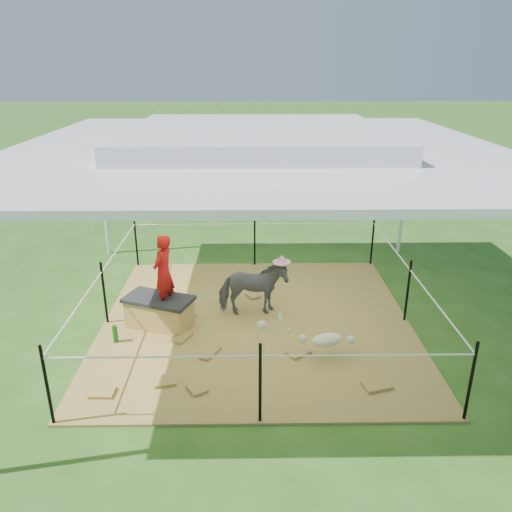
{
  "coord_description": "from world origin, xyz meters",
  "views": [
    {
      "loc": [
        -0.11,
        -6.68,
        3.7
      ],
      "look_at": [
        0.0,
        0.6,
        0.85
      ],
      "focal_mm": 35.0,
      "sensor_mm": 36.0,
      "label": 1
    }
  ],
  "objects_px": {
    "foal": "(327,338)",
    "trash_barrel": "(390,188)",
    "picnic_table_near": "(322,185)",
    "pony": "(253,289)",
    "picnic_table_far": "(429,174)",
    "woman": "(163,266)",
    "distant_person": "(353,179)",
    "straw_bale": "(160,313)",
    "green_bottle": "(115,334)"
  },
  "relations": [
    {
      "from": "green_bottle",
      "to": "distant_person",
      "type": "distance_m",
      "value": 9.37
    },
    {
      "from": "straw_bale",
      "to": "green_bottle",
      "type": "height_order",
      "value": "straw_bale"
    },
    {
      "from": "woman",
      "to": "distant_person",
      "type": "distance_m",
      "value": 8.66
    },
    {
      "from": "trash_barrel",
      "to": "picnic_table_far",
      "type": "xyz_separation_m",
      "value": [
        1.92,
        2.42,
        -0.13
      ]
    },
    {
      "from": "picnic_table_far",
      "to": "distant_person",
      "type": "xyz_separation_m",
      "value": [
        -2.77,
        -1.61,
        0.2
      ]
    },
    {
      "from": "straw_bale",
      "to": "green_bottle",
      "type": "relative_size",
      "value": 3.6
    },
    {
      "from": "pony",
      "to": "trash_barrel",
      "type": "relative_size",
      "value": 1.12
    },
    {
      "from": "woman",
      "to": "trash_barrel",
      "type": "distance_m",
      "value": 8.46
    },
    {
      "from": "picnic_table_far",
      "to": "woman",
      "type": "bearing_deg",
      "value": -91.4
    },
    {
      "from": "pony",
      "to": "woman",
      "type": "bearing_deg",
      "value": 98.36
    },
    {
      "from": "pony",
      "to": "trash_barrel",
      "type": "distance_m",
      "value": 7.44
    },
    {
      "from": "pony",
      "to": "picnic_table_far",
      "type": "bearing_deg",
      "value": -39.46
    },
    {
      "from": "straw_bale",
      "to": "picnic_table_far",
      "type": "bearing_deg",
      "value": 52.17
    },
    {
      "from": "straw_bale",
      "to": "woman",
      "type": "height_order",
      "value": "woman"
    },
    {
      "from": "foal",
      "to": "straw_bale",
      "type": "bearing_deg",
      "value": 144.23
    },
    {
      "from": "green_bottle",
      "to": "trash_barrel",
      "type": "relative_size",
      "value": 0.28
    },
    {
      "from": "green_bottle",
      "to": "trash_barrel",
      "type": "bearing_deg",
      "value": 51.39
    },
    {
      "from": "foal",
      "to": "picnic_table_far",
      "type": "relative_size",
      "value": 0.65
    },
    {
      "from": "distant_person",
      "to": "pony",
      "type": "bearing_deg",
      "value": 49.01
    },
    {
      "from": "green_bottle",
      "to": "picnic_table_near",
      "type": "xyz_separation_m",
      "value": [
        4.02,
        8.2,
        0.17
      ]
    },
    {
      "from": "woman",
      "to": "picnic_table_far",
      "type": "bearing_deg",
      "value": 163.44
    },
    {
      "from": "woman",
      "to": "pony",
      "type": "bearing_deg",
      "value": 125.69
    },
    {
      "from": "picnic_table_near",
      "to": "picnic_table_far",
      "type": "xyz_separation_m",
      "value": [
        3.64,
        1.4,
        0.01
      ]
    },
    {
      "from": "picnic_table_far",
      "to": "distant_person",
      "type": "relative_size",
      "value": 1.48
    },
    {
      "from": "straw_bale",
      "to": "distant_person",
      "type": "xyz_separation_m",
      "value": [
        4.33,
        7.54,
        0.3
      ]
    },
    {
      "from": "pony",
      "to": "picnic_table_far",
      "type": "relative_size",
      "value": 0.65
    },
    {
      "from": "straw_bale",
      "to": "picnic_table_near",
      "type": "distance_m",
      "value": 8.49
    },
    {
      "from": "distant_person",
      "to": "green_bottle",
      "type": "bearing_deg",
      "value": 39.88
    },
    {
      "from": "straw_bale",
      "to": "picnic_table_far",
      "type": "relative_size",
      "value": 0.58
    },
    {
      "from": "pony",
      "to": "picnic_table_far",
      "type": "xyz_separation_m",
      "value": [
        5.72,
        8.81,
        -0.14
      ]
    },
    {
      "from": "picnic_table_far",
      "to": "straw_bale",
      "type": "bearing_deg",
      "value": -91.8
    },
    {
      "from": "green_bottle",
      "to": "foal",
      "type": "height_order",
      "value": "foal"
    },
    {
      "from": "woman",
      "to": "distant_person",
      "type": "relative_size",
      "value": 1.03
    },
    {
      "from": "straw_bale",
      "to": "trash_barrel",
      "type": "xyz_separation_m",
      "value": [
        5.19,
        6.73,
        0.23
      ]
    },
    {
      "from": "straw_bale",
      "to": "picnic_table_far",
      "type": "distance_m",
      "value": 11.58
    },
    {
      "from": "pony",
      "to": "distant_person",
      "type": "relative_size",
      "value": 0.96
    },
    {
      "from": "distant_person",
      "to": "foal",
      "type": "bearing_deg",
      "value": 58.01
    },
    {
      "from": "trash_barrel",
      "to": "picnic_table_near",
      "type": "xyz_separation_m",
      "value": [
        -1.72,
        1.01,
        -0.14
      ]
    },
    {
      "from": "pony",
      "to": "picnic_table_far",
      "type": "distance_m",
      "value": 10.51
    },
    {
      "from": "woman",
      "to": "straw_bale",
      "type": "bearing_deg",
      "value": -69.12
    },
    {
      "from": "trash_barrel",
      "to": "picnic_table_far",
      "type": "distance_m",
      "value": 3.09
    },
    {
      "from": "foal",
      "to": "picnic_table_near",
      "type": "bearing_deg",
      "value": 67.24
    },
    {
      "from": "woman",
      "to": "pony",
      "type": "height_order",
      "value": "woman"
    },
    {
      "from": "foal",
      "to": "trash_barrel",
      "type": "bearing_deg",
      "value": 54.17
    },
    {
      "from": "green_bottle",
      "to": "foal",
      "type": "relative_size",
      "value": 0.25
    },
    {
      "from": "foal",
      "to": "distant_person",
      "type": "distance_m",
      "value": 8.65
    },
    {
      "from": "straw_bale",
      "to": "green_bottle",
      "type": "bearing_deg",
      "value": -140.71
    },
    {
      "from": "foal",
      "to": "distant_person",
      "type": "xyz_separation_m",
      "value": [
        1.99,
        8.41,
        0.22
      ]
    },
    {
      "from": "foal",
      "to": "distant_person",
      "type": "bearing_deg",
      "value": 61.38
    },
    {
      "from": "straw_bale",
      "to": "pony",
      "type": "distance_m",
      "value": 1.44
    }
  ]
}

